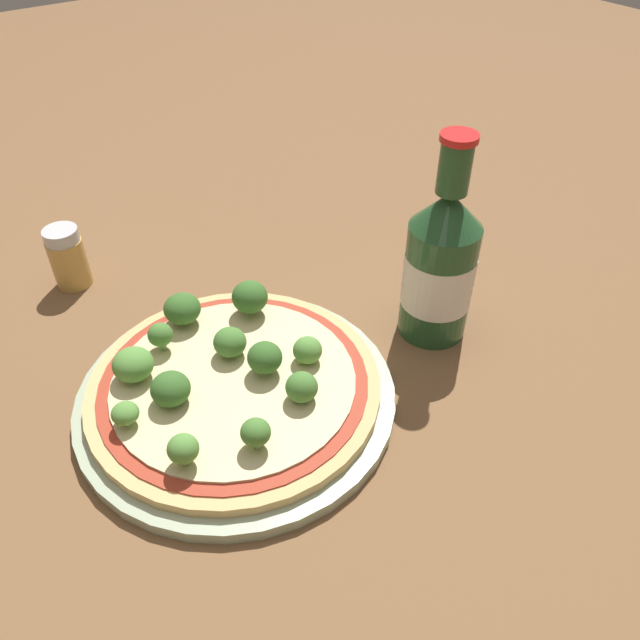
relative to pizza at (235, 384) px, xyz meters
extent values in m
plane|color=brown|center=(0.02, 0.00, -0.02)|extent=(3.00, 3.00, 0.00)
cylinder|color=#A3B293|center=(0.00, 0.00, -0.01)|extent=(0.29, 0.29, 0.01)
cylinder|color=tan|center=(0.00, 0.00, 0.00)|extent=(0.26, 0.26, 0.01)
cylinder|color=#A83823|center=(0.00, 0.00, 0.00)|extent=(0.24, 0.24, 0.00)
cylinder|color=beige|center=(0.00, 0.00, 0.01)|extent=(0.22, 0.22, 0.00)
cylinder|color=#7A9E5B|center=(-0.03, 0.01, 0.01)|extent=(0.01, 0.01, 0.01)
ellipsoid|color=#477A33|center=(-0.03, 0.01, 0.02)|extent=(0.03, 0.03, 0.03)
cylinder|color=#7A9E5B|center=(0.01, 0.03, 0.01)|extent=(0.01, 0.01, 0.01)
ellipsoid|color=#386628|center=(0.01, 0.03, 0.02)|extent=(0.03, 0.03, 0.03)
cylinder|color=#7A9E5B|center=(0.02, 0.07, 0.01)|extent=(0.01, 0.01, 0.01)
ellipsoid|color=#568E3D|center=(0.02, 0.07, 0.02)|extent=(0.03, 0.03, 0.02)
cylinder|color=#7A9E5B|center=(0.05, 0.04, 0.01)|extent=(0.01, 0.01, 0.01)
ellipsoid|color=#477A33|center=(0.05, 0.04, 0.02)|extent=(0.03, 0.03, 0.03)
cylinder|color=#7A9E5B|center=(-0.01, -0.10, 0.01)|extent=(0.01, 0.01, 0.01)
ellipsoid|color=#568E3D|center=(-0.01, -0.10, 0.02)|extent=(0.02, 0.02, 0.02)
cylinder|color=#7A9E5B|center=(-0.07, 0.06, 0.01)|extent=(0.01, 0.01, 0.01)
ellipsoid|color=#386628|center=(-0.07, 0.06, 0.03)|extent=(0.04, 0.04, 0.03)
cylinder|color=#7A9E5B|center=(-0.07, -0.03, 0.01)|extent=(0.01, 0.01, 0.01)
ellipsoid|color=#477A33|center=(-0.07, -0.03, 0.02)|extent=(0.02, 0.02, 0.02)
cylinder|color=#7A9E5B|center=(-0.01, -0.06, 0.01)|extent=(0.01, 0.01, 0.01)
ellipsoid|color=#386628|center=(-0.01, -0.06, 0.02)|extent=(0.03, 0.03, 0.03)
cylinder|color=#7A9E5B|center=(-0.05, -0.07, 0.01)|extent=(0.01, 0.01, 0.01)
ellipsoid|color=#568E3D|center=(-0.05, -0.07, 0.02)|extent=(0.04, 0.04, 0.03)
cylinder|color=#7A9E5B|center=(0.06, -0.08, 0.01)|extent=(0.01, 0.01, 0.01)
ellipsoid|color=#568E3D|center=(0.06, -0.08, 0.02)|extent=(0.02, 0.02, 0.02)
cylinder|color=#7A9E5B|center=(0.08, -0.02, 0.01)|extent=(0.01, 0.01, 0.01)
ellipsoid|color=#477A33|center=(0.08, -0.02, 0.02)|extent=(0.02, 0.02, 0.02)
cylinder|color=#7A9E5B|center=(-0.10, 0.00, 0.01)|extent=(0.01, 0.01, 0.01)
ellipsoid|color=#386628|center=(-0.10, 0.00, 0.02)|extent=(0.04, 0.04, 0.03)
cylinder|color=#234C28|center=(0.03, 0.21, 0.04)|extent=(0.07, 0.07, 0.12)
cylinder|color=silver|center=(0.03, 0.21, 0.04)|extent=(0.07, 0.07, 0.05)
cone|color=#234C28|center=(0.03, 0.21, 0.12)|extent=(0.07, 0.07, 0.03)
cylinder|color=#234C28|center=(0.03, 0.21, 0.16)|extent=(0.03, 0.03, 0.05)
cylinder|color=red|center=(0.03, 0.21, 0.19)|extent=(0.03, 0.03, 0.01)
cylinder|color=tan|center=(-0.26, -0.06, 0.01)|extent=(0.04, 0.04, 0.06)
cylinder|color=silver|center=(-0.26, -0.06, 0.04)|extent=(0.04, 0.04, 0.01)
camera|label=1|loc=(0.36, -0.17, 0.40)|focal=35.00mm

